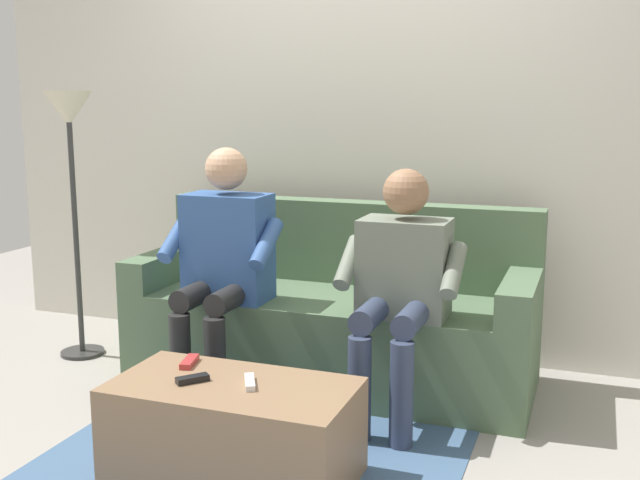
{
  "coord_description": "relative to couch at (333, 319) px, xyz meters",
  "views": [
    {
      "loc": [
        -1.23,
        3.43,
        1.41
      ],
      "look_at": [
        0.0,
        0.08,
        0.76
      ],
      "focal_mm": 42.72,
      "sensor_mm": 36.0,
      "label": 1
    }
  ],
  "objects": [
    {
      "name": "back_wall",
      "position": [
        0.0,
        -0.54,
        0.97
      ],
      "size": [
        4.68,
        0.06,
        2.56
      ],
      "primitive_type": "cube",
      "color": "beige",
      "rests_on": "ground"
    },
    {
      "name": "ground_plane",
      "position": [
        0.0,
        0.72,
        -0.31
      ],
      "size": [
        8.0,
        8.0,
        0.0
      ],
      "primitive_type": "plane",
      "color": "gray"
    },
    {
      "name": "coffee_table",
      "position": [
        0.0,
        1.15,
        -0.12
      ],
      "size": [
        0.91,
        0.48,
        0.38
      ],
      "color": "#8C6B4C",
      "rests_on": "ground"
    },
    {
      "name": "floor_rug",
      "position": [
        0.0,
        1.0,
        -0.3
      ],
      "size": [
        1.63,
        1.83,
        0.01
      ],
      "primitive_type": "cube",
      "color": "#426084",
      "rests_on": "ground"
    },
    {
      "name": "remote_black",
      "position": [
        0.15,
        1.18,
        0.08
      ],
      "size": [
        0.11,
        0.12,
        0.02
      ],
      "primitive_type": "cube",
      "rotation": [
        0.0,
        0.0,
        3.99
      ],
      "color": "black",
      "rests_on": "coffee_table"
    },
    {
      "name": "floor_lamp",
      "position": [
        1.45,
        0.15,
        0.9
      ],
      "size": [
        0.25,
        0.25,
        1.47
      ],
      "color": "#2D2D2D",
      "rests_on": "ground"
    },
    {
      "name": "person_right_seated",
      "position": [
        0.44,
        0.36,
        0.37
      ],
      "size": [
        0.56,
        0.49,
        1.2
      ],
      "color": "#335693",
      "rests_on": "ground"
    },
    {
      "name": "remote_red",
      "position": [
        0.26,
        1.02,
        0.08
      ],
      "size": [
        0.07,
        0.14,
        0.02
      ],
      "primitive_type": "cube",
      "rotation": [
        0.0,
        0.0,
        4.94
      ],
      "color": "#B73333",
      "rests_on": "coffee_table"
    },
    {
      "name": "couch",
      "position": [
        0.0,
        0.0,
        0.0
      ],
      "size": [
        2.02,
        0.75,
        0.89
      ],
      "color": "#516B4C",
      "rests_on": "ground"
    },
    {
      "name": "remote_white",
      "position": [
        -0.06,
        1.13,
        0.08
      ],
      "size": [
        0.1,
        0.14,
        0.02
      ],
      "primitive_type": "cube",
      "rotation": [
        0.0,
        0.0,
        5.2
      ],
      "color": "white",
      "rests_on": "coffee_table"
    },
    {
      "name": "person_left_seated",
      "position": [
        -0.44,
        0.37,
        0.33
      ],
      "size": [
        0.55,
        0.55,
        1.12
      ],
      "color": "slate",
      "rests_on": "ground"
    }
  ]
}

